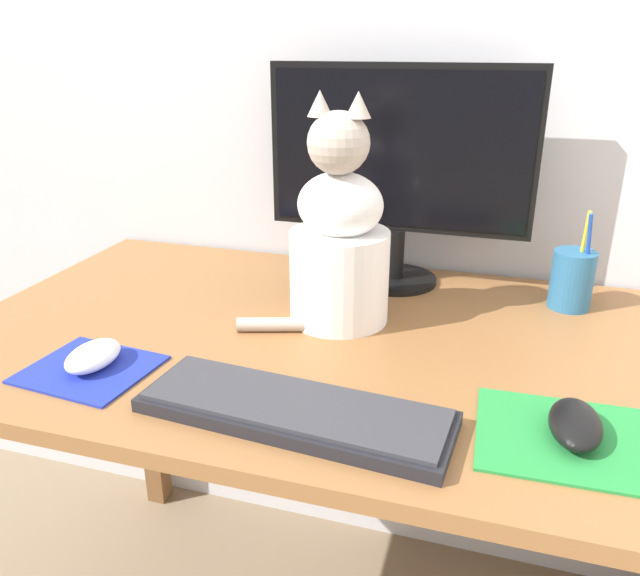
# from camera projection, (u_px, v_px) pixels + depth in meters

# --- Properties ---
(wall_back) EXTENTS (7.00, 0.04, 2.50)m
(wall_back) POSITION_uv_depth(u_px,v_px,m) (417.00, 12.00, 1.19)
(wall_back) COLOR silver
(wall_back) RESTS_ON ground_plane
(desk) EXTENTS (1.37, 0.74, 0.75)m
(desk) POSITION_uv_depth(u_px,v_px,m) (361.00, 389.00, 1.05)
(desk) COLOR brown
(desk) RESTS_ON ground_plane
(monitor) EXTENTS (0.50, 0.17, 0.42)m
(monitor) POSITION_uv_depth(u_px,v_px,m) (399.00, 164.00, 1.17)
(monitor) COLOR black
(monitor) RESTS_ON desk
(keyboard) EXTENTS (0.42, 0.16, 0.02)m
(keyboard) POSITION_uv_depth(u_px,v_px,m) (294.00, 410.00, 0.80)
(keyboard) COLOR black
(keyboard) RESTS_ON desk
(mousepad_left) EXTENTS (0.19, 0.17, 0.00)m
(mousepad_left) POSITION_uv_depth(u_px,v_px,m) (90.00, 369.00, 0.92)
(mousepad_left) COLOR #1E2D9E
(mousepad_left) RESTS_ON desk
(mousepad_right) EXTENTS (0.21, 0.19, 0.00)m
(mousepad_right) POSITION_uv_depth(u_px,v_px,m) (564.00, 438.00, 0.76)
(mousepad_right) COLOR #238438
(mousepad_right) RESTS_ON desk
(computer_mouse_left) EXTENTS (0.07, 0.10, 0.03)m
(computer_mouse_left) POSITION_uv_depth(u_px,v_px,m) (93.00, 356.00, 0.92)
(computer_mouse_left) COLOR white
(computer_mouse_left) RESTS_ON mousepad_left
(computer_mouse_right) EXTENTS (0.06, 0.11, 0.03)m
(computer_mouse_right) POSITION_uv_depth(u_px,v_px,m) (575.00, 424.00, 0.76)
(computer_mouse_right) COLOR black
(computer_mouse_right) RESTS_ON mousepad_right
(cat) EXTENTS (0.24, 0.20, 0.38)m
(cat) POSITION_uv_depth(u_px,v_px,m) (339.00, 241.00, 1.04)
(cat) COLOR white
(cat) RESTS_ON desk
(pen_cup) EXTENTS (0.07, 0.07, 0.18)m
(pen_cup) POSITION_uv_depth(u_px,v_px,m) (572.00, 279.00, 1.12)
(pen_cup) COLOR #286089
(pen_cup) RESTS_ON desk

